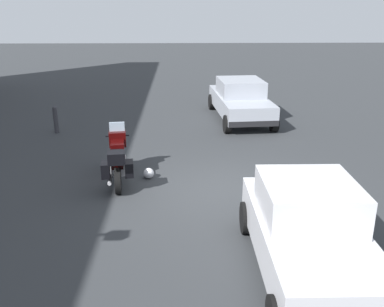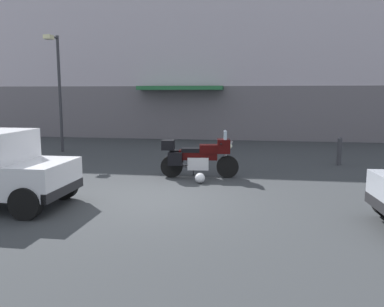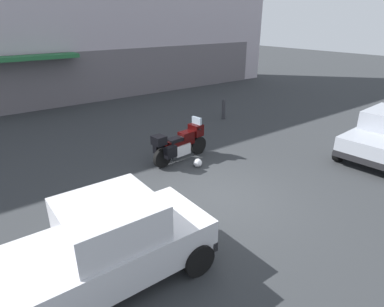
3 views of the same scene
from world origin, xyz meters
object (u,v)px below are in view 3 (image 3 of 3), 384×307
at_px(car_hatchback_near, 106,246).
at_px(bollard_curbside, 224,108).
at_px(motorcycle, 180,143).
at_px(helmet, 198,163).

height_order(car_hatchback_near, bollard_curbside, car_hatchback_near).
xyz_separation_m(car_hatchback_near, bollard_curbside, (8.57, 6.46, -0.30)).
bearing_deg(bollard_curbside, car_hatchback_near, -143.01).
distance_m(motorcycle, bollard_curbside, 5.25).
height_order(helmet, bollard_curbside, bollard_curbside).
relative_size(motorcycle, bollard_curbside, 2.35).
height_order(motorcycle, helmet, motorcycle).
relative_size(motorcycle, helmet, 8.07).
bearing_deg(car_hatchback_near, motorcycle, -138.05).
distance_m(motorcycle, car_hatchback_near, 5.53).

